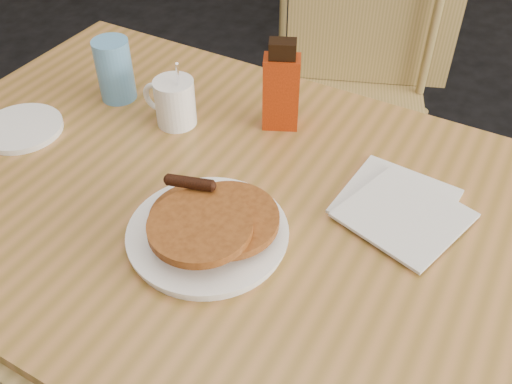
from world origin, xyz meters
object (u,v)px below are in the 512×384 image
at_px(blue_tumbler, 115,70).
at_px(chair_main_far, 356,66).
at_px(coffee_mug, 174,101).
at_px(syrup_bottle, 281,88).
at_px(main_table, 218,209).
at_px(pancake_plate, 208,228).

bearing_deg(blue_tumbler, chair_main_far, 57.53).
bearing_deg(blue_tumbler, coffee_mug, -9.19).
distance_m(chair_main_far, syrup_bottle, 0.55).
relative_size(chair_main_far, coffee_mug, 6.92).
relative_size(chair_main_far, syrup_bottle, 5.63).
distance_m(chair_main_far, coffee_mug, 0.65).
distance_m(main_table, chair_main_far, 0.75).
bearing_deg(chair_main_far, pancake_plate, -106.67).
height_order(main_table, pancake_plate, pancake_plate).
height_order(syrup_bottle, blue_tumbler, syrup_bottle).
distance_m(coffee_mug, syrup_bottle, 0.21).
xyz_separation_m(main_table, pancake_plate, (0.04, -0.10, 0.06)).
bearing_deg(blue_tumbler, main_table, -27.75).
distance_m(coffee_mug, blue_tumbler, 0.16).
relative_size(chair_main_far, pancake_plate, 4.00).
xyz_separation_m(chair_main_far, pancake_plate, (0.02, -0.84, 0.15)).
bearing_deg(blue_tumbler, syrup_bottle, 9.31).
xyz_separation_m(pancake_plate, coffee_mug, (-0.22, 0.25, 0.03)).
bearing_deg(blue_tumbler, pancake_plate, -36.38).
relative_size(main_table, blue_tumbler, 10.18).
xyz_separation_m(syrup_bottle, blue_tumbler, (-0.35, -0.06, -0.02)).
xyz_separation_m(main_table, chair_main_far, (0.02, 0.74, -0.09)).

